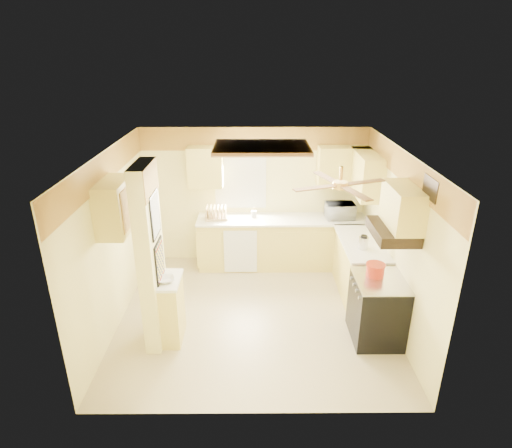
{
  "coord_description": "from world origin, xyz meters",
  "views": [
    {
      "loc": [
        -0.02,
        -5.48,
        3.78
      ],
      "look_at": [
        0.02,
        0.35,
        1.35
      ],
      "focal_mm": 30.0,
      "sensor_mm": 36.0,
      "label": 1
    }
  ],
  "objects_px": {
    "dutch_oven": "(375,270)",
    "kettle": "(363,243)",
    "bowl": "(166,279)",
    "stove": "(377,309)",
    "microwave": "(340,211)"
  },
  "relations": [
    {
      "from": "microwave",
      "to": "kettle",
      "type": "xyz_separation_m",
      "value": [
        0.12,
        -1.26,
        -0.04
      ]
    },
    {
      "from": "microwave",
      "to": "dutch_oven",
      "type": "distance_m",
      "value": 2.03
    },
    {
      "from": "bowl",
      "to": "dutch_oven",
      "type": "bearing_deg",
      "value": 3.71
    },
    {
      "from": "bowl",
      "to": "kettle",
      "type": "xyz_separation_m",
      "value": [
        2.8,
        0.95,
        0.08
      ]
    },
    {
      "from": "dutch_oven",
      "to": "bowl",
      "type": "bearing_deg",
      "value": -176.29
    },
    {
      "from": "kettle",
      "to": "bowl",
      "type": "bearing_deg",
      "value": -161.17
    },
    {
      "from": "microwave",
      "to": "dutch_oven",
      "type": "bearing_deg",
      "value": 89.2
    },
    {
      "from": "stove",
      "to": "microwave",
      "type": "relative_size",
      "value": 1.83
    },
    {
      "from": "microwave",
      "to": "bowl",
      "type": "height_order",
      "value": "microwave"
    },
    {
      "from": "microwave",
      "to": "bowl",
      "type": "relative_size",
      "value": 2.24
    },
    {
      "from": "dutch_oven",
      "to": "kettle",
      "type": "xyz_separation_m",
      "value": [
        0.02,
        0.77,
        0.04
      ]
    },
    {
      "from": "microwave",
      "to": "dutch_oven",
      "type": "height_order",
      "value": "microwave"
    },
    {
      "from": "stove",
      "to": "dutch_oven",
      "type": "distance_m",
      "value": 0.56
    },
    {
      "from": "dutch_oven",
      "to": "kettle",
      "type": "bearing_deg",
      "value": 88.34
    },
    {
      "from": "stove",
      "to": "dutch_oven",
      "type": "bearing_deg",
      "value": 113.1
    }
  ]
}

